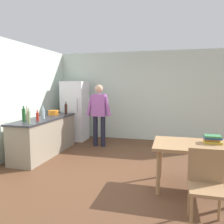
# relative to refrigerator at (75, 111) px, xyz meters

# --- Properties ---
(ground_plane) EXTENTS (14.00, 14.00, 0.00)m
(ground_plane) POSITION_rel_refrigerator_xyz_m (1.90, -2.40, -0.90)
(ground_plane) COLOR brown
(wall_back) EXTENTS (6.40, 0.12, 2.70)m
(wall_back) POSITION_rel_refrigerator_xyz_m (1.90, 0.60, 0.45)
(wall_back) COLOR silver
(wall_back) RESTS_ON ground_plane
(wall_left) EXTENTS (0.12, 5.60, 2.70)m
(wall_left) POSITION_rel_refrigerator_xyz_m (-0.70, -2.20, 0.45)
(wall_left) COLOR silver
(wall_left) RESTS_ON ground_plane
(kitchen_counter) EXTENTS (0.64, 2.20, 0.90)m
(kitchen_counter) POSITION_rel_refrigerator_xyz_m (-0.10, -1.60, -0.45)
(kitchen_counter) COLOR gray
(kitchen_counter) RESTS_ON ground_plane
(refrigerator) EXTENTS (0.70, 0.67, 1.80)m
(refrigerator) POSITION_rel_refrigerator_xyz_m (0.00, 0.00, 0.00)
(refrigerator) COLOR white
(refrigerator) RESTS_ON ground_plane
(person) EXTENTS (0.70, 0.22, 1.70)m
(person) POSITION_rel_refrigerator_xyz_m (0.95, -0.55, 0.08)
(person) COLOR #1E1E2D
(person) RESTS_ON ground_plane
(dining_table) EXTENTS (1.40, 0.90, 0.75)m
(dining_table) POSITION_rel_refrigerator_xyz_m (3.30, -2.70, -0.23)
(dining_table) COLOR #9E754C
(dining_table) RESTS_ON ground_plane
(chair) EXTENTS (0.42, 0.42, 0.91)m
(chair) POSITION_rel_refrigerator_xyz_m (3.30, -3.67, -0.37)
(chair) COLOR #9E754C
(chair) RESTS_ON ground_plane
(cooking_pot) EXTENTS (0.40, 0.28, 0.12)m
(cooking_pot) POSITION_rel_refrigerator_xyz_m (-0.16, -1.03, 0.06)
(cooking_pot) COLOR orange
(cooking_pot) RESTS_ON kitchen_counter
(utensil_jar) EXTENTS (0.11, 0.11, 0.32)m
(utensil_jar) POSITION_rel_refrigerator_xyz_m (-0.29, -2.03, 0.08)
(utensil_jar) COLOR tan
(utensil_jar) RESTS_ON kitchen_counter
(bottle_water_clear) EXTENTS (0.07, 0.07, 0.30)m
(bottle_water_clear) POSITION_rel_refrigerator_xyz_m (-0.07, -1.70, 0.13)
(bottle_water_clear) COLOR silver
(bottle_water_clear) RESTS_ON kitchen_counter
(bottle_wine_dark) EXTENTS (0.08, 0.08, 0.34)m
(bottle_wine_dark) POSITION_rel_refrigerator_xyz_m (0.12, -0.87, 0.15)
(bottle_wine_dark) COLOR black
(bottle_wine_dark) RESTS_ON kitchen_counter
(bottle_wine_green) EXTENTS (0.08, 0.08, 0.34)m
(bottle_wine_green) POSITION_rel_refrigerator_xyz_m (-0.23, -2.21, 0.15)
(bottle_wine_green) COLOR #1E5123
(bottle_wine_green) RESTS_ON kitchen_counter
(bottle_sauce_red) EXTENTS (0.06, 0.06, 0.24)m
(bottle_sauce_red) POSITION_rel_refrigerator_xyz_m (0.00, -2.05, 0.10)
(bottle_sauce_red) COLOR #B22319
(bottle_sauce_red) RESTS_ON kitchen_counter
(bottle_vinegar_tall) EXTENTS (0.06, 0.06, 0.32)m
(bottle_vinegar_tall) POSITION_rel_refrigerator_xyz_m (0.06, -2.45, 0.14)
(bottle_vinegar_tall) COLOR gray
(bottle_vinegar_tall) RESTS_ON kitchen_counter
(book_stack) EXTENTS (0.28, 0.20, 0.13)m
(book_stack) POSITION_rel_refrigerator_xyz_m (3.53, -2.58, -0.09)
(book_stack) COLOR gold
(book_stack) RESTS_ON dining_table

